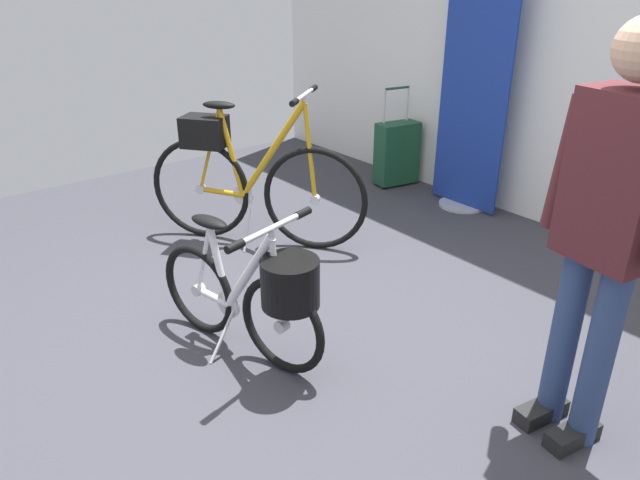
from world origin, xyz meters
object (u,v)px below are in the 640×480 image
object	(u,v)px
floor_banner_stand	(472,110)
visitor_near_wall	(608,224)
rolling_suitcase	(397,153)
folding_bike_foreground	(257,293)
display_bike_left	(246,177)

from	to	relation	value
floor_banner_stand	visitor_near_wall	world-z (taller)	floor_banner_stand
visitor_near_wall	rolling_suitcase	xyz separation A→B (m)	(-2.55, 1.60, -0.63)
folding_bike_foreground	display_bike_left	size ratio (longest dim) A/B	0.83
floor_banner_stand	visitor_near_wall	distance (m)	2.49
folding_bike_foreground	rolling_suitcase	bearing A→B (deg)	120.57
display_bike_left	visitor_near_wall	xyz separation A→B (m)	(2.36, 0.03, 0.45)
folding_bike_foreground	rolling_suitcase	world-z (taller)	rolling_suitcase
folding_bike_foreground	rolling_suitcase	distance (m)	2.70
rolling_suitcase	visitor_near_wall	bearing A→B (deg)	-32.06
folding_bike_foreground	visitor_near_wall	bearing A→B (deg)	31.29
floor_banner_stand	rolling_suitcase	xyz separation A→B (m)	(-0.70, -0.05, -0.48)
floor_banner_stand	rolling_suitcase	size ratio (longest dim) A/B	2.05
rolling_suitcase	folding_bike_foreground	bearing A→B (deg)	-59.43
folding_bike_foreground	display_bike_left	distance (m)	1.37
display_bike_left	folding_bike_foreground	bearing A→B (deg)	-30.49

